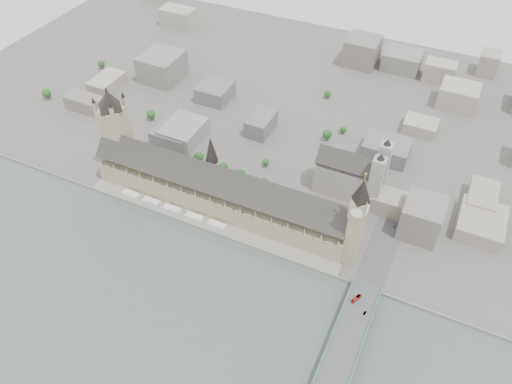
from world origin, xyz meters
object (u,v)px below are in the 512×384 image
at_px(westminster_bridge, 341,357).
at_px(car_approach, 395,227).
at_px(westminster_abbey, 352,175).
at_px(car_silver, 365,313).
at_px(victoria_tower, 115,129).
at_px(palace_of_westminster, 220,191).
at_px(red_bus_north, 356,298).
at_px(elizabeth_tower, 357,217).

height_order(westminster_bridge, car_approach, car_approach).
bearing_deg(westminster_abbey, westminster_bridge, -74.36).
height_order(car_silver, car_approach, car_approach).
xyz_separation_m(victoria_tower, westminster_abbey, (232.92, 69.00, -30.12)).
height_order(palace_of_westminster, victoria_tower, victoria_tower).
height_order(westminster_bridge, red_bus_north, red_bus_north).
bearing_deg(red_bus_north, elizabeth_tower, 137.16).
xyz_separation_m(elizabeth_tower, red_bus_north, (19.48, -44.27, -46.33)).
relative_size(victoria_tower, car_silver, 25.41).
bearing_deg(palace_of_westminster, elizabeth_tower, -4.85).
distance_m(elizabeth_tower, victoria_tower, 260.64).
xyz_separation_m(victoria_tower, car_approach, (288.69, 31.00, -44.14)).
bearing_deg(elizabeth_tower, palace_of_westminster, 175.15).
xyz_separation_m(palace_of_westminster, car_silver, (167.70, -65.88, -11.81)).
relative_size(westminster_bridge, red_bus_north, 30.10).
distance_m(westminster_abbey, car_silver, 152.83).
bearing_deg(victoria_tower, elizabeth_tower, -3.96).
bearing_deg(victoria_tower, car_approach, 6.13).
height_order(elizabeth_tower, red_bus_north, elizabeth_tower).
relative_size(palace_of_westminster, westminster_abbey, 3.90).
height_order(victoria_tower, westminster_bridge, victoria_tower).
relative_size(red_bus_north, car_approach, 1.92).
distance_m(palace_of_westminster, westminster_abbey, 134.09).
bearing_deg(car_approach, victoria_tower, 173.02).
bearing_deg(elizabeth_tower, westminster_bridge, -75.89).
bearing_deg(elizabeth_tower, car_silver, -61.27).
bearing_deg(westminster_abbey, car_approach, -34.28).
xyz_separation_m(westminster_abbey, car_silver, (56.78, -141.18, -14.18)).
relative_size(elizabeth_tower, westminster_abbey, 1.58).
relative_size(westminster_bridge, westminster_abbey, 4.78).
height_order(elizabeth_tower, car_approach, elizabeth_tower).
height_order(elizabeth_tower, car_silver, elizabeth_tower).
relative_size(car_silver, car_approach, 0.70).
distance_m(palace_of_westminster, car_approach, 171.20).
bearing_deg(victoria_tower, palace_of_westminster, -2.96).
height_order(palace_of_westminster, westminster_bridge, palace_of_westminster).
relative_size(elizabeth_tower, car_silver, 27.32).
distance_m(palace_of_westminster, westminster_bridge, 195.05).
xyz_separation_m(elizabeth_tower, westminster_bridge, (24.00, -95.50, -52.96)).
bearing_deg(westminster_bridge, palace_of_westminster, 146.51).
bearing_deg(palace_of_westminster, victoria_tower, 177.04).
bearing_deg(car_approach, westminster_bridge, -104.96).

